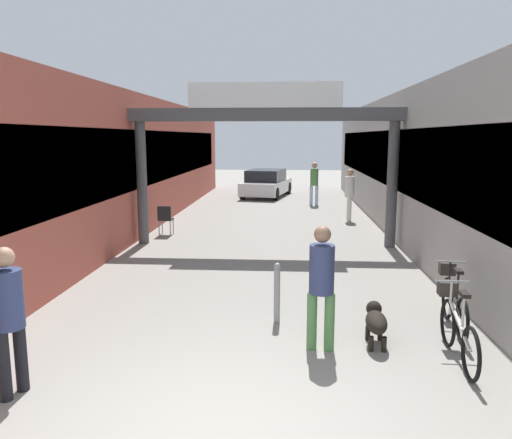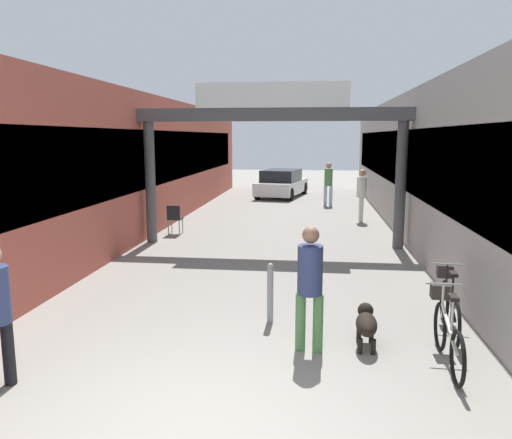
{
  "view_description": "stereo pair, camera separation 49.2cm",
  "coord_description": "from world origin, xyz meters",
  "px_view_note": "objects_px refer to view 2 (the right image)",
  "views": [
    {
      "loc": [
        0.64,
        -4.55,
        2.9
      ],
      "look_at": [
        0.0,
        5.1,
        1.3
      ],
      "focal_mm": 35.0,
      "sensor_mm": 36.0,
      "label": 1
    },
    {
      "loc": [
        1.13,
        -4.5,
        2.9
      ],
      "look_at": [
        0.0,
        5.1,
        1.3
      ],
      "focal_mm": 35.0,
      "sensor_mm": 36.0,
      "label": 2
    }
  ],
  "objects_px": {
    "bicycle_black_second": "(449,303)",
    "cafe_chair_black_nearer": "(174,217)",
    "pedestrian_elderly_walking": "(328,181)",
    "parked_car_white": "(282,184)",
    "bollard_post_metal": "(270,292)",
    "pedestrian_carrying_crate": "(362,192)",
    "dog_on_leash": "(366,323)",
    "pedestrian_with_dog": "(310,280)",
    "bicycle_silver_nearest": "(447,330)"
  },
  "relations": [
    {
      "from": "bicycle_black_second",
      "to": "cafe_chair_black_nearer",
      "type": "relative_size",
      "value": 1.9
    },
    {
      "from": "bicycle_black_second",
      "to": "parked_car_white",
      "type": "height_order",
      "value": "parked_car_white"
    },
    {
      "from": "pedestrian_elderly_walking",
      "to": "bicycle_black_second",
      "type": "relative_size",
      "value": 1.09
    },
    {
      "from": "bicycle_silver_nearest",
      "to": "parked_car_white",
      "type": "xyz_separation_m",
      "value": [
        -3.33,
        18.03,
        0.21
      ]
    },
    {
      "from": "pedestrian_elderly_walking",
      "to": "cafe_chair_black_nearer",
      "type": "height_order",
      "value": "pedestrian_elderly_walking"
    },
    {
      "from": "cafe_chair_black_nearer",
      "to": "bollard_post_metal",
      "type": "bearing_deg",
      "value": -62.97
    },
    {
      "from": "bollard_post_metal",
      "to": "parked_car_white",
      "type": "bearing_deg",
      "value": 93.18
    },
    {
      "from": "bicycle_black_second",
      "to": "cafe_chair_black_nearer",
      "type": "xyz_separation_m",
      "value": [
        -6.19,
        6.89,
        0.1
      ]
    },
    {
      "from": "pedestrian_elderly_walking",
      "to": "pedestrian_with_dog",
      "type": "bearing_deg",
      "value": -92.41
    },
    {
      "from": "bicycle_silver_nearest",
      "to": "dog_on_leash",
      "type": "bearing_deg",
      "value": 158.15
    },
    {
      "from": "bollard_post_metal",
      "to": "parked_car_white",
      "type": "relative_size",
      "value": 0.23
    },
    {
      "from": "bicycle_silver_nearest",
      "to": "cafe_chair_black_nearer",
      "type": "height_order",
      "value": "bicycle_silver_nearest"
    },
    {
      "from": "pedestrian_elderly_walking",
      "to": "parked_car_white",
      "type": "distance_m",
      "value": 3.79
    },
    {
      "from": "pedestrian_carrying_crate",
      "to": "bicycle_black_second",
      "type": "height_order",
      "value": "pedestrian_carrying_crate"
    },
    {
      "from": "pedestrian_elderly_walking",
      "to": "bollard_post_metal",
      "type": "height_order",
      "value": "pedestrian_elderly_walking"
    },
    {
      "from": "cafe_chair_black_nearer",
      "to": "pedestrian_with_dog",
      "type": "bearing_deg",
      "value": -62.33
    },
    {
      "from": "cafe_chair_black_nearer",
      "to": "parked_car_white",
      "type": "height_order",
      "value": "parked_car_white"
    },
    {
      "from": "pedestrian_carrying_crate",
      "to": "bollard_post_metal",
      "type": "xyz_separation_m",
      "value": [
        -2.28,
        -9.86,
        -0.56
      ]
    },
    {
      "from": "pedestrian_carrying_crate",
      "to": "dog_on_leash",
      "type": "height_order",
      "value": "pedestrian_carrying_crate"
    },
    {
      "from": "pedestrian_with_dog",
      "to": "dog_on_leash",
      "type": "xyz_separation_m",
      "value": [
        0.79,
        0.24,
        -0.65
      ]
    },
    {
      "from": "parked_car_white",
      "to": "pedestrian_carrying_crate",
      "type": "bearing_deg",
      "value": -65.39
    },
    {
      "from": "pedestrian_elderly_walking",
      "to": "cafe_chair_black_nearer",
      "type": "relative_size",
      "value": 2.07
    },
    {
      "from": "bicycle_black_second",
      "to": "bollard_post_metal",
      "type": "xyz_separation_m",
      "value": [
        -2.7,
        0.05,
        0.05
      ]
    },
    {
      "from": "pedestrian_carrying_crate",
      "to": "cafe_chair_black_nearer",
      "type": "height_order",
      "value": "pedestrian_carrying_crate"
    },
    {
      "from": "pedestrian_carrying_crate",
      "to": "pedestrian_elderly_walking",
      "type": "bearing_deg",
      "value": 104.63
    },
    {
      "from": "pedestrian_elderly_walking",
      "to": "dog_on_leash",
      "type": "xyz_separation_m",
      "value": [
        0.17,
        -14.57,
        -0.72
      ]
    },
    {
      "from": "pedestrian_with_dog",
      "to": "cafe_chair_black_nearer",
      "type": "xyz_separation_m",
      "value": [
        -4.12,
        7.85,
        -0.46
      ]
    },
    {
      "from": "pedestrian_elderly_walking",
      "to": "parked_car_white",
      "type": "bearing_deg",
      "value": 125.44
    },
    {
      "from": "bicycle_silver_nearest",
      "to": "pedestrian_with_dog",
      "type": "bearing_deg",
      "value": 175.07
    },
    {
      "from": "pedestrian_with_dog",
      "to": "parked_car_white",
      "type": "bearing_deg",
      "value": 94.99
    },
    {
      "from": "bicycle_silver_nearest",
      "to": "bollard_post_metal",
      "type": "xyz_separation_m",
      "value": [
        -2.39,
        1.16,
        0.05
      ]
    },
    {
      "from": "dog_on_leash",
      "to": "cafe_chair_black_nearer",
      "type": "distance_m",
      "value": 9.06
    },
    {
      "from": "dog_on_leash",
      "to": "pedestrian_with_dog",
      "type": "bearing_deg",
      "value": -163.09
    },
    {
      "from": "dog_on_leash",
      "to": "bicycle_silver_nearest",
      "type": "bearing_deg",
      "value": -21.85
    },
    {
      "from": "pedestrian_with_dog",
      "to": "dog_on_leash",
      "type": "distance_m",
      "value": 1.05
    },
    {
      "from": "pedestrian_elderly_walking",
      "to": "bicycle_black_second",
      "type": "xyz_separation_m",
      "value": [
        1.45,
        -13.86,
        -0.63
      ]
    },
    {
      "from": "dog_on_leash",
      "to": "cafe_chair_black_nearer",
      "type": "relative_size",
      "value": 0.85
    },
    {
      "from": "pedestrian_carrying_crate",
      "to": "dog_on_leash",
      "type": "relative_size",
      "value": 2.4
    },
    {
      "from": "pedestrian_elderly_walking",
      "to": "cafe_chair_black_nearer",
      "type": "distance_m",
      "value": 8.44
    },
    {
      "from": "pedestrian_elderly_walking",
      "to": "bicycle_black_second",
      "type": "height_order",
      "value": "pedestrian_elderly_walking"
    },
    {
      "from": "parked_car_white",
      "to": "dog_on_leash",
      "type": "bearing_deg",
      "value": -82.41
    },
    {
      "from": "pedestrian_carrying_crate",
      "to": "dog_on_leash",
      "type": "distance_m",
      "value": 10.68
    },
    {
      "from": "pedestrian_elderly_walking",
      "to": "bicycle_silver_nearest",
      "type": "height_order",
      "value": "pedestrian_elderly_walking"
    },
    {
      "from": "bollard_post_metal",
      "to": "parked_car_white",
      "type": "distance_m",
      "value": 16.9
    },
    {
      "from": "bicycle_black_second",
      "to": "cafe_chair_black_nearer",
      "type": "height_order",
      "value": "bicycle_black_second"
    },
    {
      "from": "pedestrian_carrying_crate",
      "to": "parked_car_white",
      "type": "xyz_separation_m",
      "value": [
        -3.22,
        7.02,
        -0.4
      ]
    },
    {
      "from": "bollard_post_metal",
      "to": "cafe_chair_black_nearer",
      "type": "height_order",
      "value": "bollard_post_metal"
    },
    {
      "from": "bicycle_silver_nearest",
      "to": "pedestrian_elderly_walking",
      "type": "bearing_deg",
      "value": 94.38
    },
    {
      "from": "pedestrian_carrying_crate",
      "to": "dog_on_leash",
      "type": "bearing_deg",
      "value": -94.66
    },
    {
      "from": "bicycle_black_second",
      "to": "bicycle_silver_nearest",
      "type": "bearing_deg",
      "value": -105.42
    }
  ]
}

